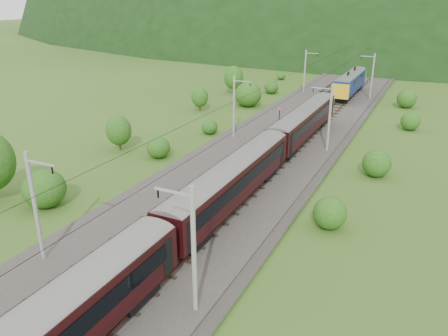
% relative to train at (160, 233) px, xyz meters
% --- Properties ---
extents(ground, '(600.00, 600.00, 0.00)m').
position_rel_train_xyz_m(ground, '(-2.40, -2.21, -3.37)').
color(ground, '#33551A').
rests_on(ground, ground).
extents(railbed, '(14.00, 220.00, 0.30)m').
position_rel_train_xyz_m(railbed, '(-2.40, 7.79, -3.22)').
color(railbed, '#38332D').
rests_on(railbed, ground).
extents(track_left, '(2.40, 220.00, 0.27)m').
position_rel_train_xyz_m(track_left, '(-4.80, 7.79, -3.00)').
color(track_left, brown).
rests_on(track_left, railbed).
extents(track_right, '(2.40, 220.00, 0.27)m').
position_rel_train_xyz_m(track_right, '(0.00, 7.79, -3.00)').
color(track_right, brown).
rests_on(track_right, railbed).
extents(catenary_left, '(2.54, 192.28, 8.00)m').
position_rel_train_xyz_m(catenary_left, '(-8.52, 29.79, 1.13)').
color(catenary_left, gray).
rests_on(catenary_left, railbed).
extents(catenary_right, '(2.54, 192.28, 8.00)m').
position_rel_train_xyz_m(catenary_right, '(3.72, 29.79, 1.13)').
color(catenary_right, gray).
rests_on(catenary_right, railbed).
extents(overhead_wires, '(4.83, 198.00, 0.03)m').
position_rel_train_xyz_m(overhead_wires, '(-2.40, 7.79, 3.73)').
color(overhead_wires, black).
rests_on(overhead_wires, ground).
extents(mountain_main, '(504.00, 360.00, 244.00)m').
position_rel_train_xyz_m(mountain_main, '(-2.40, 257.79, -3.37)').
color(mountain_main, black).
rests_on(mountain_main, ground).
extents(mountain_ridge, '(336.00, 280.00, 132.00)m').
position_rel_train_xyz_m(mountain_ridge, '(-122.40, 297.79, -3.37)').
color(mountain_ridge, black).
rests_on(mountain_ridge, ground).
extents(train, '(2.82, 134.92, 4.90)m').
position_rel_train_xyz_m(train, '(0.00, 0.00, 0.00)').
color(train, black).
rests_on(train, ground).
extents(hazard_post_near, '(0.18, 0.18, 1.69)m').
position_rel_train_xyz_m(hazard_post_near, '(-3.15, 33.91, -2.22)').
color(hazard_post_near, red).
rests_on(hazard_post_near, railbed).
extents(hazard_post_far, '(0.16, 0.16, 1.47)m').
position_rel_train_xyz_m(hazard_post_far, '(-2.06, 59.96, -2.33)').
color(hazard_post_far, red).
rests_on(hazard_post_far, railbed).
extents(signal, '(0.21, 0.21, 1.92)m').
position_rel_train_xyz_m(signal, '(-5.73, 39.66, -1.94)').
color(signal, black).
rests_on(signal, railbed).
extents(vegetation_left, '(11.74, 141.06, 6.65)m').
position_rel_train_xyz_m(vegetation_left, '(-16.50, 3.94, -0.68)').
color(vegetation_left, '#134813').
rests_on(vegetation_left, ground).
extents(vegetation_right, '(6.20, 105.63, 2.89)m').
position_rel_train_xyz_m(vegetation_right, '(9.80, 19.62, -2.10)').
color(vegetation_right, '#134813').
rests_on(vegetation_right, ground).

